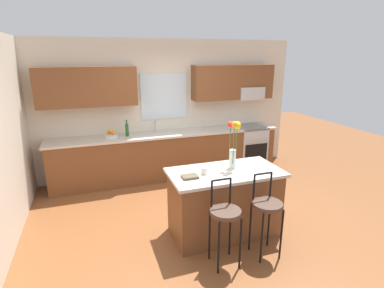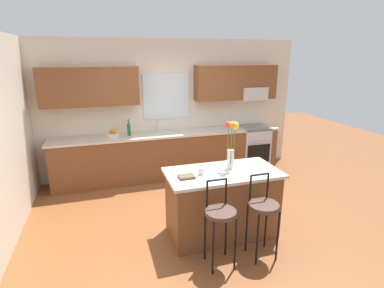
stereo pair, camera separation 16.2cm
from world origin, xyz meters
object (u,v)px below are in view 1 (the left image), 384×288
Objects in this scene: fruit_bowl_oranges at (111,135)px; bar_stool_near at (225,216)px; mug_ceramic at (204,171)px; bottle_olive_oil at (127,130)px; kitchen_island at (224,202)px; bar_stool_middle at (267,208)px; flower_vase at (234,141)px; cookbook at (190,177)px; oven_range at (249,147)px.

bar_stool_near is at bearing -70.32° from fruit_bowl_oranges.
bottle_olive_oil is at bearing 107.05° from mug_ceramic.
kitchen_island is 2.63m from fruit_bowl_oranges.
fruit_bowl_oranges is (-1.01, 2.84, 0.33)m from bar_stool_near.
mug_ceramic is at bearing -72.95° from bottle_olive_oil.
bar_stool_middle is at bearing -61.12° from fruit_bowl_oranges.
fruit_bowl_oranges is 0.77× the size of bottle_olive_oil.
bar_stool_near is at bearing -114.61° from kitchen_island.
cookbook is (-0.66, -0.14, -0.36)m from flower_vase.
kitchen_island is 1.44× the size of bar_stool_near.
oven_range is at bearing 46.67° from cookbook.
bar_stool_middle is 0.89m from mug_ceramic.
oven_range is 10.22× the size of mug_ceramic.
bar_stool_near is at bearing -75.80° from bottle_olive_oil.
fruit_bowl_oranges is at bearing 109.68° from bar_stool_near.
fruit_bowl_oranges is at bearing 113.69° from mug_ceramic.
kitchen_island is at bearing -126.33° from oven_range.
mug_ceramic is 2.35m from bottle_olive_oil.
cookbook is at bearing 114.37° from bar_stool_near.
mug_ceramic is 0.38× the size of fruit_bowl_oranges.
mug_ceramic is (-0.30, -0.01, 0.50)m from kitchen_island.
bottle_olive_oil is (-0.69, 2.24, 0.08)m from mug_ceramic.
bottle_olive_oil is (-2.62, 0.02, 0.58)m from oven_range.
oven_range is 2.68m from bottle_olive_oil.
bar_stool_middle reaches higher than oven_range.
bar_stool_middle is at bearing 0.00° from bar_stool_near.
cookbook is 2.43m from fruit_bowl_oranges.
kitchen_island is 6.27× the size of fruit_bowl_oranges.
bar_stool_middle is at bearing -65.90° from bottle_olive_oil.
oven_range is 0.88× the size of bar_stool_near.
mug_ceramic is at bearing -131.03° from oven_range.
bar_stool_middle reaches higher than mug_ceramic.
bar_stool_near is 0.55m from bar_stool_middle.
fruit_bowl_oranges is (-0.77, 2.30, 0.03)m from cookbook.
fruit_bowl_oranges reaches higher than oven_range.
kitchen_island is 0.59m from mug_ceramic.
bar_stool_middle is at bearing -45.60° from mug_ceramic.
oven_range is 2.96m from fruit_bowl_oranges.
bar_stool_middle reaches higher than kitchen_island.
mug_ceramic is 0.29× the size of bottle_olive_oil.
oven_range is at bearing 55.21° from flower_vase.
cookbook is 2.35m from bottle_olive_oil.
flower_vase is at bearing 100.91° from bar_stool_middle.
flower_vase is 7.32× the size of mug_ceramic.
kitchen_island is at bearing 114.61° from bar_stool_middle.
mug_ceramic is at bearing -178.42° from kitchen_island.
kitchen_island is 1.44× the size of bar_stool_middle.
bottle_olive_oil reaches higher than bar_stool_middle.
fruit_bowl_oranges reaches higher than bar_stool_middle.
mug_ceramic is 0.45× the size of cookbook.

